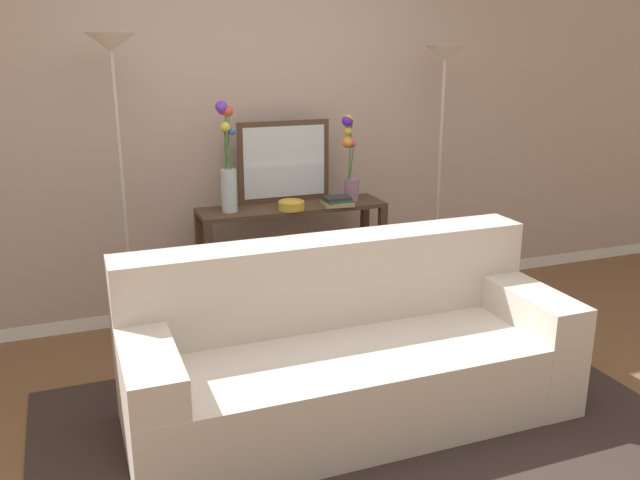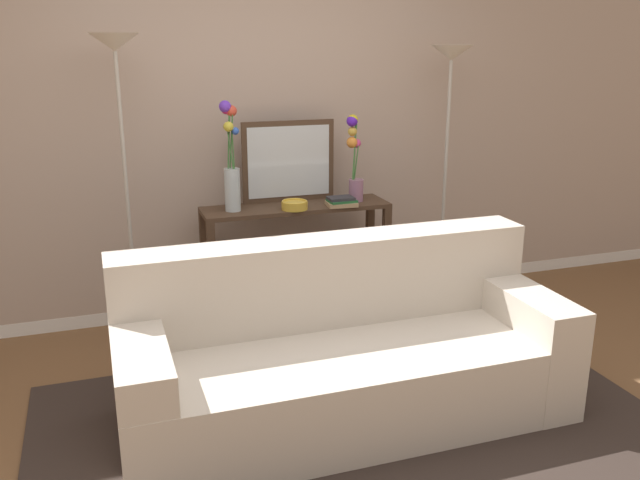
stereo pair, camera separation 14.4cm
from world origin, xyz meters
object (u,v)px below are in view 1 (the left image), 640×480
object	(u,v)px
floor_lamp_right	(443,105)
console_table	(293,243)
couch	(347,357)
book_row_under_console	(250,319)
fruit_bowl	(291,205)
vase_short_flowers	(350,158)
wall_mirror	(284,162)
vase_tall_flowers	(228,167)
floor_lamp_left	(116,107)
book_stack	(338,201)

from	to	relation	value
floor_lamp_right	console_table	bearing A→B (deg)	177.41
couch	floor_lamp_right	bearing A→B (deg)	44.59
console_table	floor_lamp_right	world-z (taller)	floor_lamp_right
couch	floor_lamp_right	world-z (taller)	floor_lamp_right
couch	book_row_under_console	distance (m)	1.28
console_table	fruit_bowl	bearing A→B (deg)	-111.46
couch	console_table	xyz separation A→B (m)	(0.13, 1.24, 0.24)
vase_short_flowers	book_row_under_console	xyz separation A→B (m)	(-0.73, -0.00, -1.05)
floor_lamp_right	vase_short_flowers	size ratio (longest dim) A/B	3.17
couch	wall_mirror	distance (m)	1.59
floor_lamp_right	vase_tall_flowers	world-z (taller)	floor_lamp_right
floor_lamp_left	book_stack	world-z (taller)	floor_lamp_left
fruit_bowl	vase_short_flowers	bearing A→B (deg)	12.95
fruit_bowl	book_stack	world-z (taller)	book_stack
book_row_under_console	floor_lamp_left	bearing A→B (deg)	-176.33
console_table	book_stack	distance (m)	0.42
fruit_bowl	console_table	bearing A→B (deg)	68.54
floor_lamp_left	book_stack	xyz separation A→B (m)	(1.35, -0.06, -0.65)
floor_lamp_right	wall_mirror	distance (m)	1.16
vase_tall_flowers	book_stack	xyz separation A→B (m)	(0.71, -0.10, -0.26)
wall_mirror	fruit_bowl	distance (m)	0.34
vase_tall_flowers	book_stack	distance (m)	0.76
wall_mirror	book_stack	world-z (taller)	wall_mirror
floor_lamp_left	vase_tall_flowers	size ratio (longest dim) A/B	2.75
vase_tall_flowers	fruit_bowl	size ratio (longest dim) A/B	4.08
console_table	wall_mirror	xyz separation A→B (m)	(-0.01, 0.14, 0.53)
book_row_under_console	vase_tall_flowers	bearing A→B (deg)	-177.28
vase_tall_flowers	console_table	bearing A→B (deg)	0.72
couch	vase_short_flowers	xyz separation A→B (m)	(0.55, 1.25, 0.79)
fruit_bowl	vase_tall_flowers	bearing A→B (deg)	166.34
vase_tall_flowers	vase_short_flowers	distance (m)	0.84
floor_lamp_right	book_stack	world-z (taller)	floor_lamp_right
console_table	floor_lamp_left	size ratio (longest dim) A/B	0.65
floor_lamp_left	floor_lamp_right	size ratio (longest dim) A/B	1.04
vase_tall_flowers	fruit_bowl	world-z (taller)	vase_tall_flowers
fruit_bowl	couch	bearing A→B (deg)	-94.68
console_table	floor_lamp_left	xyz separation A→B (m)	(-1.07, -0.05, 0.94)
floor_lamp_right	vase_short_flowers	world-z (taller)	floor_lamp_right
couch	vase_tall_flowers	world-z (taller)	vase_tall_flowers
floor_lamp_left	book_row_under_console	bearing A→B (deg)	3.67
console_table	book_row_under_console	size ratio (longest dim) A/B	3.18
fruit_bowl	floor_lamp_right	bearing A→B (deg)	2.59
book_row_under_console	book_stack	bearing A→B (deg)	-10.31
console_table	floor_lamp_right	bearing A→B (deg)	-2.59
vase_short_flowers	fruit_bowl	size ratio (longest dim) A/B	3.41
fruit_bowl	book_row_under_console	xyz separation A→B (m)	(-0.27, 0.10, -0.79)
vase_short_flowers	book_row_under_console	distance (m)	1.28
wall_mirror	vase_tall_flowers	world-z (taller)	vase_tall_flowers
floor_lamp_left	vase_tall_flowers	bearing A→B (deg)	3.83
wall_mirror	vase_short_flowers	world-z (taller)	vase_short_flowers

